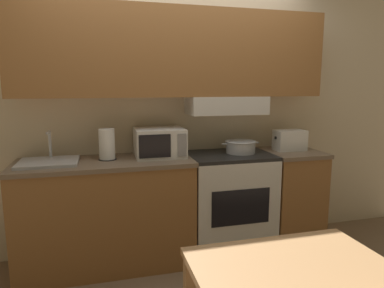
% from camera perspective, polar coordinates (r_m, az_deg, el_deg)
% --- Properties ---
extents(ground_plane, '(16.00, 16.00, 0.00)m').
position_cam_1_polar(ground_plane, '(3.51, -3.12, -15.92)').
color(ground_plane, '#7F664C').
extents(wall_back, '(5.05, 0.38, 2.55)m').
position_cam_1_polar(wall_back, '(3.10, -2.87, 9.79)').
color(wall_back, beige).
rests_on(wall_back, ground_plane).
extents(lower_counter_main, '(1.43, 0.58, 0.91)m').
position_cam_1_polar(lower_counter_main, '(3.01, -13.95, -11.19)').
color(lower_counter_main, '#936033').
rests_on(lower_counter_main, ground_plane).
extents(lower_counter_right_stub, '(0.49, 0.58, 0.91)m').
position_cam_1_polar(lower_counter_right_stub, '(3.47, 15.94, -8.46)').
color(lower_counter_right_stub, '#936033').
rests_on(lower_counter_right_stub, ground_plane).
extents(stove_range, '(0.74, 0.56, 0.91)m').
position_cam_1_polar(stove_range, '(3.21, 6.18, -9.64)').
color(stove_range, silver).
rests_on(stove_range, ground_plane).
extents(cooking_pot, '(0.36, 0.28, 0.11)m').
position_cam_1_polar(cooking_pot, '(3.14, 8.09, -0.39)').
color(cooking_pot, '#B7BABF').
rests_on(cooking_pot, stove_range).
extents(microwave, '(0.42, 0.38, 0.24)m').
position_cam_1_polar(microwave, '(2.97, -5.47, 0.29)').
color(microwave, silver).
rests_on(microwave, lower_counter_main).
extents(toaster, '(0.30, 0.17, 0.19)m').
position_cam_1_polar(toaster, '(3.36, 15.97, 0.64)').
color(toaster, silver).
rests_on(toaster, lower_counter_right_stub).
extents(sink_basin, '(0.45, 0.38, 0.25)m').
position_cam_1_polar(sink_basin, '(2.91, -22.79, -2.69)').
color(sink_basin, '#B7BABF').
rests_on(sink_basin, lower_counter_main).
extents(paper_towel_roll, '(0.15, 0.15, 0.26)m').
position_cam_1_polar(paper_towel_roll, '(2.90, -13.99, -0.06)').
color(paper_towel_roll, black).
rests_on(paper_towel_roll, lower_counter_main).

